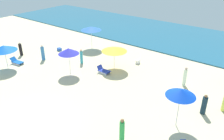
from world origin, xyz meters
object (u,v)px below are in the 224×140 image
Objects in this scene: beachgoer_2 at (21,49)px; beachgoer_1 at (122,131)px; umbrella_2 at (181,93)px; umbrella_5 at (4,48)px; umbrella_3 at (114,49)px; cooler_box_0 at (138,62)px; beachgoer_4 at (204,105)px; beachgoer_5 at (81,57)px; beachgoer_6 at (185,77)px; umbrella_1 at (69,51)px; lounge_chair_3_0 at (103,70)px; umbrella_4 at (91,28)px; beachgoer_3 at (43,53)px; cooler_box_1 at (59,49)px; lounge_chair_5_0 at (17,62)px.

beachgoer_1 is at bearing -13.88° from beachgoer_2.
umbrella_2 reaches higher than umbrella_5.
umbrella_3 is 1.01× the size of umbrella_5.
umbrella_2 is 10.16m from cooler_box_0.
beachgoer_4 is at bearing 14.16° from umbrella_5.
umbrella_2 reaches higher than beachgoer_5.
beachgoer_5 is 3.19× the size of cooler_box_0.
beachgoer_4 is 3.96m from beachgoer_6.
beachgoer_1 is (14.86, -1.25, -1.36)m from umbrella_5.
beachgoer_4 is (9.40, -2.01, -1.31)m from umbrella_3.
umbrella_1 is 1.52× the size of beachgoer_1.
umbrella_1 is 1.46× the size of beachgoer_6.
lounge_chair_3_0 is (-0.21, -1.45, -1.77)m from umbrella_3.
beachgoer_6 is (12.47, -1.95, -1.59)m from umbrella_4.
beachgoer_1 reaches higher than beachgoer_4.
umbrella_3 is 9.70m from beachgoer_4.
beachgoer_3 is at bearing 72.48° from umbrella_5.
umbrella_2 is 1.65× the size of beachgoer_1.
umbrella_5 reaches higher than beachgoer_3.
beachgoer_1 is (6.46, -7.75, -1.22)m from umbrella_3.
cooler_box_1 is at bearing -131.92° from beachgoer_3.
beachgoer_4 is 12.85m from beachgoer_5.
cooler_box_0 is at bearing 169.63° from beachgoer_4.
beachgoer_3 is (-13.76, 4.73, -0.01)m from beachgoer_1.
umbrella_1 is 1.74× the size of lounge_chair_5_0.
beachgoer_5 reaches higher than beachgoer_4.
cooler_box_1 is (0.32, 6.34, -1.98)m from umbrella_5.
umbrella_5 reaches higher than beachgoer_4.
umbrella_3 is 8.29m from cooler_box_1.
umbrella_2 is 1.80× the size of beachgoer_2.
cooler_box_0 is (9.65, 8.93, -1.94)m from umbrella_5.
umbrella_3 is at bearing -67.63° from lounge_chair_5_0.
umbrella_4 is 1.08× the size of umbrella_5.
beachgoer_3 is 16.73m from beachgoer_4.
beachgoer_6 reaches higher than lounge_chair_5_0.
umbrella_4 is at bearing 152.60° from umbrella_2.
beachgoer_6 is (9.46, 4.40, -1.43)m from umbrella_1.
beachgoer_2 is (-10.13, -2.30, 0.46)m from lounge_chair_3_0.
beachgoer_6 is (10.23, 2.10, 0.09)m from beachgoer_5.
lounge_chair_3_0 is 9.32m from lounge_chair_5_0.
beachgoer_1 is at bearing -133.97° from beachgoer_6.
umbrella_2 is at bearing -27.43° from umbrella_3.
lounge_chair_3_0 is 0.47× the size of umbrella_4.
umbrella_3 is at bearing 52.13° from umbrella_1.
beachgoer_6 is at bearing 26.20° from umbrella_5.
umbrella_2 is 5.84m from beachgoer_6.
lounge_chair_3_0 is at bearing 75.12° from beachgoer_5.
umbrella_5 is 2.25m from lounge_chair_5_0.
umbrella_2 is 1.89× the size of lounge_chair_5_0.
umbrella_2 is 1.79× the size of beachgoer_4.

